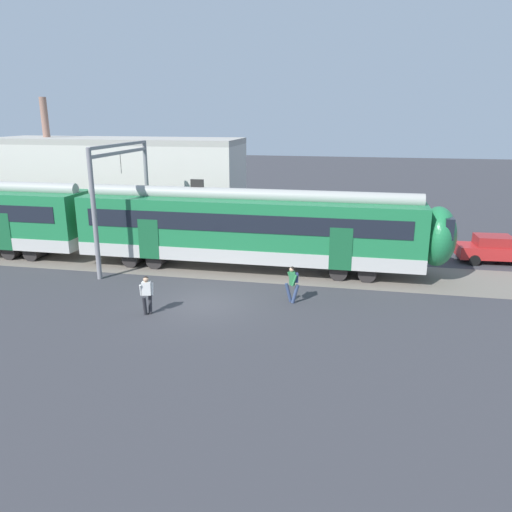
{
  "coord_description": "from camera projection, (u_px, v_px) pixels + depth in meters",
  "views": [
    {
      "loc": [
        6.33,
        -19.65,
        8.05
      ],
      "look_at": [
        1.82,
        2.45,
        1.6
      ],
      "focal_mm": 35.0,
      "sensor_mm": 36.0,
      "label": 1
    }
  ],
  "objects": [
    {
      "name": "ground_plane",
      "position": [
        204.0,
        304.0,
        21.94
      ],
      "size": [
        160.0,
        160.0,
        0.0
      ],
      "primitive_type": "plane",
      "color": "#38383D"
    },
    {
      "name": "pedestrian_white",
      "position": [
        147.0,
        292.0,
        20.54
      ],
      "size": [
        0.53,
        0.7,
        1.67
      ],
      "color": "#28282D",
      "rests_on": "ground"
    },
    {
      "name": "background_building",
      "position": [
        118.0,
        183.0,
        36.15
      ],
      "size": [
        17.93,
        5.0,
        9.2
      ],
      "color": "beige",
      "rests_on": "ground"
    },
    {
      "name": "pedestrian_green",
      "position": [
        293.0,
        281.0,
        21.82
      ],
      "size": [
        0.68,
        0.54,
        1.67
      ],
      "color": "navy",
      "rests_on": "ground"
    },
    {
      "name": "catenary_gantry",
      "position": [
        122.0,
        185.0,
        27.08
      ],
      "size": [
        0.24,
        6.64,
        6.53
      ],
      "color": "gray",
      "rests_on": "ground"
    },
    {
      "name": "parked_car_red",
      "position": [
        495.0,
        249.0,
        27.8
      ],
      "size": [
        4.09,
        1.93,
        1.54
      ],
      "color": "#B22323",
      "rests_on": "ground"
    },
    {
      "name": "track_bed",
      "position": [
        63.0,
        257.0,
        29.04
      ],
      "size": [
        80.0,
        4.4,
        0.01
      ],
      "primitive_type": "cube",
      "color": "slate",
      "rests_on": "ground"
    }
  ]
}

